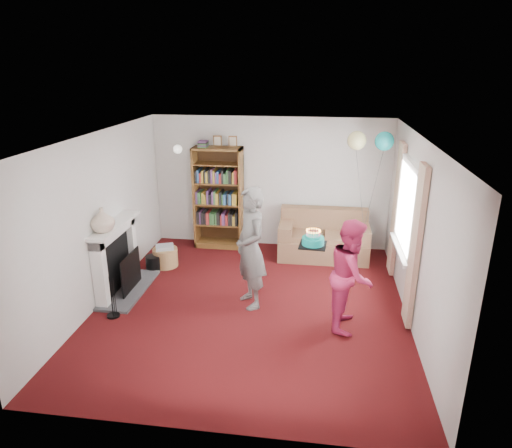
# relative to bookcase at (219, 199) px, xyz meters

# --- Properties ---
(ground) EXTENTS (5.00, 5.00, 0.00)m
(ground) POSITION_rel_bookcase_xyz_m (0.97, -2.30, -0.96)
(ground) COLOR #35080D
(ground) RESTS_ON ground
(wall_back) EXTENTS (4.50, 0.02, 2.50)m
(wall_back) POSITION_rel_bookcase_xyz_m (0.97, 0.21, 0.29)
(wall_back) COLOR silver
(wall_back) RESTS_ON ground
(wall_left) EXTENTS (0.02, 5.00, 2.50)m
(wall_left) POSITION_rel_bookcase_xyz_m (-1.29, -2.30, 0.29)
(wall_left) COLOR silver
(wall_left) RESTS_ON ground
(wall_right) EXTENTS (0.02, 5.00, 2.50)m
(wall_right) POSITION_rel_bookcase_xyz_m (3.23, -2.30, 0.29)
(wall_right) COLOR silver
(wall_right) RESTS_ON ground
(ceiling) EXTENTS (4.50, 5.00, 0.01)m
(ceiling) POSITION_rel_bookcase_xyz_m (0.97, -2.30, 1.55)
(ceiling) COLOR white
(ceiling) RESTS_ON wall_back
(fireplace) EXTENTS (0.55, 1.80, 1.12)m
(fireplace) POSITION_rel_bookcase_xyz_m (-1.12, -2.11, -0.44)
(fireplace) COLOR #3F3F42
(fireplace) RESTS_ON ground
(window_bay) EXTENTS (0.14, 2.02, 2.20)m
(window_bay) POSITION_rel_bookcase_xyz_m (3.17, -1.70, 0.25)
(window_bay) COLOR white
(window_bay) RESTS_ON ground
(wall_sconce) EXTENTS (0.16, 0.23, 0.16)m
(wall_sconce) POSITION_rel_bookcase_xyz_m (-0.78, 0.06, 0.93)
(wall_sconce) COLOR gold
(wall_sconce) RESTS_ON ground
(bookcase) EXTENTS (0.92, 0.42, 2.16)m
(bookcase) POSITION_rel_bookcase_xyz_m (0.00, 0.00, 0.00)
(bookcase) COLOR #472B14
(bookcase) RESTS_ON ground
(sofa) EXTENTS (1.63, 0.86, 0.86)m
(sofa) POSITION_rel_bookcase_xyz_m (2.02, -0.23, -0.63)
(sofa) COLOR brown
(sofa) RESTS_ON ground
(wicker_basket) EXTENTS (0.44, 0.44, 0.39)m
(wicker_basket) POSITION_rel_bookcase_xyz_m (-0.75, -1.11, -0.78)
(wicker_basket) COLOR #A2724B
(wicker_basket) RESTS_ON ground
(person_striped) EXTENTS (0.71, 0.79, 1.81)m
(person_striped) POSITION_rel_bookcase_xyz_m (0.96, -2.25, -0.05)
(person_striped) COLOR black
(person_striped) RESTS_ON ground
(person_magenta) EXTENTS (0.67, 0.81, 1.53)m
(person_magenta) POSITION_rel_bookcase_xyz_m (2.37, -2.64, -0.19)
(person_magenta) COLOR #BF2655
(person_magenta) RESTS_ON ground
(birthday_cake) EXTENTS (0.36, 0.36, 0.22)m
(birthday_cake) POSITION_rel_bookcase_xyz_m (1.85, -2.50, 0.21)
(birthday_cake) COLOR black
(birthday_cake) RESTS_ON ground
(balloons) EXTENTS (0.75, 0.31, 1.72)m
(balloons) POSITION_rel_bookcase_xyz_m (2.69, -0.60, 1.26)
(balloons) COLOR #3F3F3F
(balloons) RESTS_ON ground
(mantel_vase) EXTENTS (0.45, 0.45, 0.36)m
(mantel_vase) POSITION_rel_bookcase_xyz_m (-1.15, -2.45, 0.35)
(mantel_vase) COLOR beige
(mantel_vase) RESTS_ON fireplace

